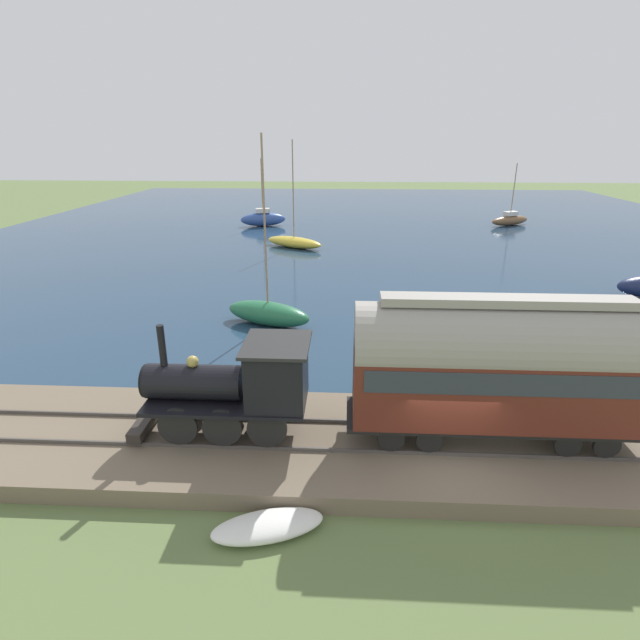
{
  "coord_description": "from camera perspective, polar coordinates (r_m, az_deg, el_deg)",
  "views": [
    {
      "loc": [
        -12.16,
        3.01,
        9.27
      ],
      "look_at": [
        6.11,
        3.98,
        2.52
      ],
      "focal_mm": 28.0,
      "sensor_mm": 36.0,
      "label": 1
    }
  ],
  "objects": [
    {
      "name": "sailboat_brown",
      "position": [
        59.95,
        20.88,
        10.66
      ],
      "size": [
        3.63,
        5.09,
        6.59
      ],
      "rotation": [
        0.0,
        0.0,
        0.51
      ],
      "color": "brown",
      "rests_on": "harbor_water"
    },
    {
      "name": "sailboat_yellow",
      "position": [
        44.65,
        -2.99,
        8.92
      ],
      "size": [
        4.18,
        5.71,
        9.04
      ],
      "rotation": [
        0.0,
        0.0,
        -0.51
      ],
      "color": "gold",
      "rests_on": "harbor_water"
    },
    {
      "name": "rail_embankment",
      "position": [
        16.26,
        13.59,
        -13.97
      ],
      "size": [
        5.62,
        56.0,
        0.67
      ],
      "color": "#756651",
      "rests_on": "ground"
    },
    {
      "name": "steam_locomotive",
      "position": [
        15.21,
        -8.99,
        -6.98
      ],
      "size": [
        2.19,
        5.4,
        3.46
      ],
      "color": "black",
      "rests_on": "rail_embankment"
    },
    {
      "name": "beached_dinghy",
      "position": [
        13.4,
        -5.99,
        -22.38
      ],
      "size": [
        1.88,
        3.0,
        0.44
      ],
      "color": "silver",
      "rests_on": "ground"
    },
    {
      "name": "sailboat_blue",
      "position": [
        56.02,
        -6.52,
        11.43
      ],
      "size": [
        2.74,
        5.12,
        7.1
      ],
      "rotation": [
        0.0,
        0.0,
        0.26
      ],
      "color": "#335199",
      "rests_on": "harbor_water"
    },
    {
      "name": "harbor_water",
      "position": [
        57.15,
        6.14,
        10.81
      ],
      "size": [
        80.0,
        80.0,
        0.01
      ],
      "color": "navy",
      "rests_on": "ground"
    },
    {
      "name": "sailboat_green",
      "position": [
        26.07,
        -5.96,
        0.84
      ],
      "size": [
        3.24,
        4.99,
        9.43
      ],
      "rotation": [
        0.0,
        0.0,
        -0.39
      ],
      "color": "#236B42",
      "rests_on": "harbor_water"
    },
    {
      "name": "rowboat_far_out",
      "position": [
        20.13,
        10.83,
        -6.65
      ],
      "size": [
        1.08,
        1.94,
        0.56
      ],
      "rotation": [
        0.0,
        0.0,
        -0.18
      ],
      "color": "#B7B2A3",
      "rests_on": "harbor_water"
    },
    {
      "name": "passenger_coach",
      "position": [
        15.22,
        19.79,
        -4.74
      ],
      "size": [
        2.25,
        8.66,
        4.49
      ],
      "color": "black",
      "rests_on": "rail_embankment"
    },
    {
      "name": "ground_plane",
      "position": [
        15.59,
        14.18,
        -16.96
      ],
      "size": [
        200.0,
        200.0,
        0.0
      ],
      "primitive_type": "plane",
      "color": "#607542"
    }
  ]
}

